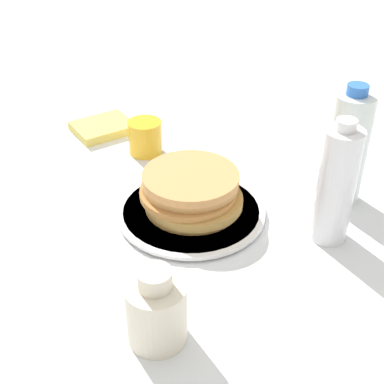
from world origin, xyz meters
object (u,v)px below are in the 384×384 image
at_px(pancake_stack, 192,191).
at_px(cream_jug, 156,310).
at_px(plate, 192,210).
at_px(water_bottle_mid, 336,185).
at_px(water_bottle_near, 347,149).
at_px(juice_glass, 145,137).

bearing_deg(pancake_stack, cream_jug, 108.09).
xyz_separation_m(pancake_stack, cream_jug, (-0.09, 0.28, 0.01)).
distance_m(plate, water_bottle_mid, 0.26).
relative_size(plate, water_bottle_near, 1.17).
distance_m(pancake_stack, water_bottle_near, 0.29).
relative_size(pancake_stack, cream_jug, 1.56).
relative_size(cream_jug, water_bottle_mid, 0.54).
distance_m(water_bottle_near, water_bottle_mid, 0.12).
relative_size(pancake_stack, water_bottle_near, 0.82).
distance_m(plate, cream_jug, 0.30).
bearing_deg(pancake_stack, water_bottle_mid, -169.57).
height_order(water_bottle_near, water_bottle_mid, water_bottle_near).
bearing_deg(pancake_stack, water_bottle_near, -143.65).
xyz_separation_m(plate, water_bottle_mid, (-0.24, -0.05, 0.10)).
bearing_deg(water_bottle_mid, water_bottle_near, -84.29).
bearing_deg(water_bottle_near, pancake_stack, 36.35).
bearing_deg(cream_jug, water_bottle_mid, -114.39).
bearing_deg(plate, water_bottle_near, -142.83).
bearing_deg(juice_glass, water_bottle_mid, 165.84).
xyz_separation_m(pancake_stack, juice_glass, (0.19, -0.15, -0.01)).
height_order(plate, water_bottle_near, water_bottle_near).
xyz_separation_m(cream_jug, water_bottle_mid, (-0.15, -0.33, 0.05)).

